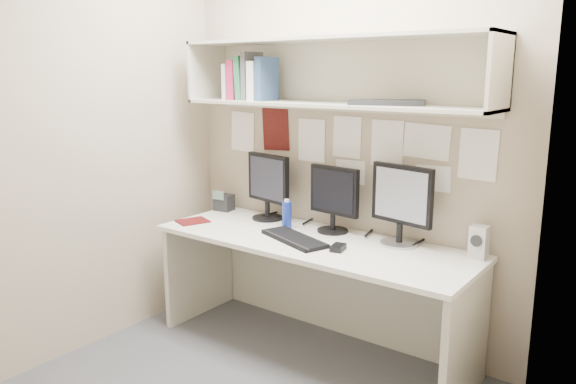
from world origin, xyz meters
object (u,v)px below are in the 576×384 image
Objects in this scene: keyboard at (294,239)px; monitor_left at (268,184)px; speaker at (479,242)px; monitor_center at (334,196)px; desk_phone at (224,202)px; monitor_right at (401,202)px; maroon_notebook at (193,221)px; desk at (312,296)px.

monitor_left is at bearing 165.52° from keyboard.
monitor_left is 1.45m from speaker.
monitor_center is 2.71× the size of desk_phone.
monitor_right is at bearing -7.10° from desk_phone.
monitor_right reaches higher than monitor_center.
maroon_notebook is at bearing -151.30° from monitor_center.
keyboard is 3.15× the size of desk_phone.
monitor_left is at bearing -179.97° from speaker.
monitor_center is 0.86× the size of keyboard.
desk is at bearing -166.07° from speaker.
keyboard is (-0.54, -0.31, -0.24)m from monitor_right.
monitor_center reaches higher than maroon_notebook.
speaker is (0.45, 0.03, -0.17)m from monitor_right.
monitor_left is at bearing -6.76° from desk_phone.
monitor_left is at bearing 157.13° from desk.
speaker is at bearing 33.55° from maroon_notebook.
desk_phone is at bearing 166.97° from desk.
desk_phone is (-1.40, -0.00, -0.20)m from monitor_right.
maroon_notebook is (-1.34, -0.37, -0.25)m from monitor_right.
maroon_notebook is (-0.88, -0.15, 0.37)m from desk.
maroon_notebook is (-0.36, -0.37, -0.24)m from monitor_left.
keyboard is 0.91m from desk_phone.
monitor_left reaches higher than desk.
monitor_left reaches higher than monitor_center.
keyboard is at bearing 25.54° from maroon_notebook.
monitor_center is (0.01, 0.22, 0.59)m from desk.
desk is 4.12× the size of keyboard.
monitor_left is 1.08× the size of monitor_center.
speaker reaches higher than maroon_notebook.
desk_phone reaches higher than desk.
desk is 4.47× the size of monitor_left.
speaker is at bearing 7.46° from monitor_center.
desk_phone is (-0.86, 0.31, 0.05)m from keyboard.
desk_phone is (-0.41, -0.00, -0.19)m from monitor_left.
monitor_right is 1.42m from maroon_notebook.
desk_phone is (-0.94, -0.00, -0.17)m from monitor_center.
desk is at bearing -86.64° from monitor_center.
desk is at bearing -144.35° from monitor_right.
monitor_right is 2.38× the size of maroon_notebook.
keyboard is (0.45, -0.31, -0.23)m from monitor_left.
maroon_notebook is at bearing -122.60° from monitor_left.
speaker is (0.99, 0.34, 0.08)m from keyboard.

